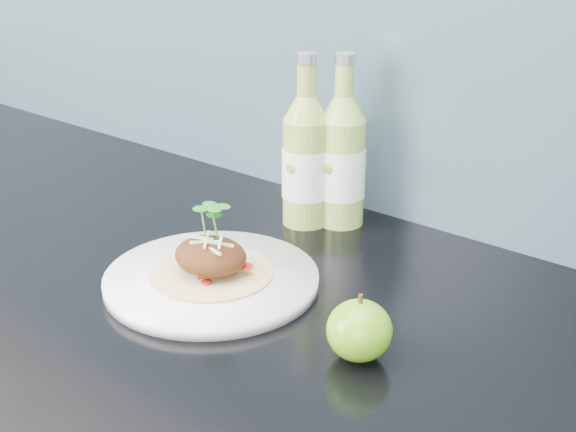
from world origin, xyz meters
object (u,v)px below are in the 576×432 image
(green_apple, at_px, (359,330))
(cider_bottle_right, at_px, (342,161))
(cider_bottle_left, at_px, (306,161))
(dinner_plate, at_px, (212,280))

(green_apple, relative_size, cider_bottle_right, 0.30)
(green_apple, bearing_deg, cider_bottle_left, 136.93)
(dinner_plate, height_order, green_apple, green_apple)
(green_apple, height_order, cider_bottle_left, cider_bottle_left)
(dinner_plate, xyz_separation_m, green_apple, (0.25, -0.02, 0.03))
(cider_bottle_left, height_order, cider_bottle_right, same)
(dinner_plate, xyz_separation_m, cider_bottle_right, (0.01, 0.28, 0.09))
(dinner_plate, height_order, cider_bottle_right, cider_bottle_right)
(dinner_plate, distance_m, cider_bottle_left, 0.26)
(dinner_plate, relative_size, cider_bottle_right, 1.31)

